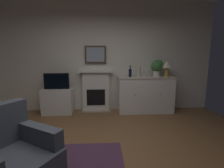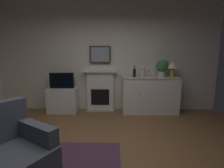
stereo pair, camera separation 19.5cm
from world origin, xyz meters
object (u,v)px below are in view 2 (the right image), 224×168
object	(u,v)px
table_lamp	(173,66)
wine_glass_left	(149,72)
wine_bottle	(134,73)
armchair	(7,153)
vase_decorative	(143,72)
fireplace_unit	(100,91)
framed_picture	(100,55)
sideboard_cabinet	(150,95)
wine_glass_center	(153,72)
potted_plant_small	(162,67)
tv_cabinet	(63,100)
tv_set	(62,81)

from	to	relation	value
table_lamp	wine_glass_left	xyz separation A→B (m)	(-0.61, -0.05, -0.16)
wine_bottle	armchair	size ratio (longest dim) A/B	0.27
armchair	wine_bottle	bearing A→B (deg)	55.06
table_lamp	armchair	distance (m)	3.74
armchair	table_lamp	bearing A→B (deg)	42.95
wine_glass_left	vase_decorative	bearing A→B (deg)	-178.77
fireplace_unit	wine_bottle	world-z (taller)	wine_bottle
fireplace_unit	framed_picture	world-z (taller)	framed_picture
sideboard_cabinet	wine_bottle	bearing A→B (deg)	-174.90
sideboard_cabinet	wine_glass_center	size ratio (longest dim) A/B	8.72
wine_glass_left	table_lamp	bearing A→B (deg)	4.43
wine_glass_center	potted_plant_small	xyz separation A→B (m)	(0.25, 0.07, 0.13)
framed_picture	tv_cabinet	distance (m)	1.55
wine_glass_left	wine_glass_center	distance (m)	0.11
framed_picture	table_lamp	distance (m)	1.88
wine_glass_center	tv_set	size ratio (longest dim) A/B	0.27
wine_glass_left	tv_set	world-z (taller)	wine_glass_left
potted_plant_small	wine_glass_center	bearing A→B (deg)	-164.73
table_lamp	tv_cabinet	world-z (taller)	table_lamp
tv_cabinet	framed_picture	bearing A→B (deg)	12.01
tv_set	armchair	size ratio (longest dim) A/B	0.57
wine_bottle	wine_glass_left	size ratio (longest dim) A/B	1.76
tv_set	potted_plant_small	distance (m)	2.60
table_lamp	vase_decorative	distance (m)	0.76
sideboard_cabinet	armchair	xyz separation A→B (m)	(-2.13, -2.48, -0.09)
wine_glass_left	tv_cabinet	distance (m)	2.33
tv_cabinet	wine_glass_left	bearing A→B (deg)	-1.61
sideboard_cabinet	table_lamp	distance (m)	0.92
fireplace_unit	vase_decorative	xyz separation A→B (m)	(1.09, -0.23, 0.54)
framed_picture	tv_set	world-z (taller)	framed_picture
wine_bottle	wine_glass_left	world-z (taller)	wine_bottle
wine_glass_center	vase_decorative	distance (m)	0.25
table_lamp	wine_bottle	size ratio (longest dim) A/B	1.38
sideboard_cabinet	wine_glass_center	distance (m)	0.59
armchair	tv_set	bearing A→B (deg)	93.48
framed_picture	wine_bottle	size ratio (longest dim) A/B	1.90
vase_decorative	armchair	world-z (taller)	vase_decorative
tv_cabinet	tv_set	xyz separation A→B (m)	(0.00, -0.02, 0.52)
table_lamp	tv_cabinet	xyz separation A→B (m)	(-2.81, 0.02, -0.90)
sideboard_cabinet	tv_set	size ratio (longest dim) A/B	2.32
sideboard_cabinet	tv_set	distance (m)	2.31
sideboard_cabinet	wine_glass_left	size ratio (longest dim) A/B	8.72
table_lamp	tv_set	world-z (taller)	table_lamp
table_lamp	framed_picture	bearing A→B (deg)	173.11
vase_decorative	framed_picture	bearing A→B (deg)	166.00
wine_bottle	wine_glass_center	world-z (taller)	wine_bottle
wine_glass_left	fireplace_unit	bearing A→B (deg)	169.70
framed_picture	wine_glass_center	xyz separation A→B (m)	(1.34, -0.25, -0.44)
framed_picture	wine_glass_center	distance (m)	1.44
wine_bottle	table_lamp	bearing A→B (deg)	2.25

